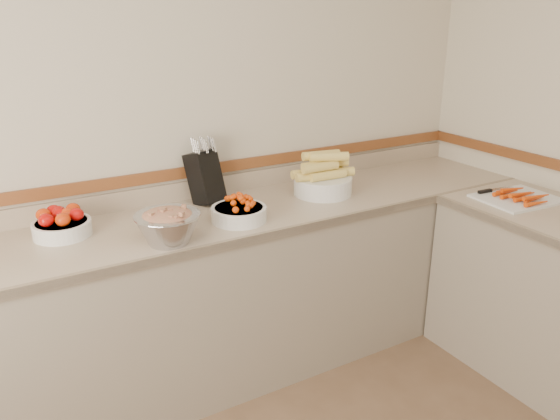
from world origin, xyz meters
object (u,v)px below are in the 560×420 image
knife_block (205,176)px  rhubarb_bowl (168,225)px  corn_bowl (323,179)px  cutting_board (519,197)px  cherry_tomato_bowl (239,211)px  tomato_bowl (61,223)px

knife_block → rhubarb_bowl: knife_block is taller
corn_bowl → rhubarb_bowl: size_ratio=1.24×
knife_block → cutting_board: (1.46, -0.82, -0.13)m
knife_block → corn_bowl: bearing=-18.4°
corn_bowl → cherry_tomato_bowl: bearing=-166.6°
tomato_bowl → cutting_board: (2.21, -0.72, -0.04)m
tomato_bowl → rhubarb_bowl: rhubarb_bowl is taller
knife_block → cutting_board: 1.68m
tomato_bowl → corn_bowl: (1.35, -0.10, 0.03)m
cutting_board → cherry_tomato_bowl: bearing=161.6°
cherry_tomato_bowl → corn_bowl: bearing=13.4°
cherry_tomato_bowl → tomato_bowl: bearing=162.9°
rhubarb_bowl → corn_bowl: bearing=13.1°
rhubarb_bowl → tomato_bowl: bearing=140.0°
tomato_bowl → cutting_board: size_ratio=0.59×
tomato_bowl → corn_bowl: 1.36m
cherry_tomato_bowl → rhubarb_bowl: 0.40m
knife_block → rhubarb_bowl: 0.56m
knife_block → cherry_tomato_bowl: knife_block is taller
rhubarb_bowl → cutting_board: (1.82, -0.39, -0.07)m
cutting_board → rhubarb_bowl: bearing=167.9°
cherry_tomato_bowl → rhubarb_bowl: (-0.38, -0.09, 0.04)m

